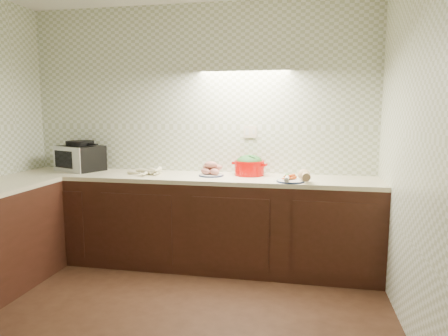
% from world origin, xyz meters
% --- Properties ---
extents(room, '(3.60, 3.60, 2.60)m').
position_xyz_m(room, '(0.00, 0.00, 1.63)').
color(room, black).
rests_on(room, ground).
extents(counter, '(3.60, 3.60, 0.90)m').
position_xyz_m(counter, '(-0.68, 0.68, 0.45)').
color(counter, black).
rests_on(counter, ground).
extents(toaster_oven, '(0.54, 0.49, 0.32)m').
position_xyz_m(toaster_oven, '(-1.24, 1.61, 1.05)').
color(toaster_oven, black).
rests_on(toaster_oven, counter).
extents(parsnip_pile, '(0.35, 0.34, 0.07)m').
position_xyz_m(parsnip_pile, '(-0.45, 1.47, 0.93)').
color(parsnip_pile, beige).
rests_on(parsnip_pile, counter).
extents(sweet_potato_plate, '(0.25, 0.24, 0.14)m').
position_xyz_m(sweet_potato_plate, '(0.20, 1.53, 0.95)').
color(sweet_potato_plate, '#141F40').
rests_on(sweet_potato_plate, counter).
extents(onion_bowl, '(0.14, 0.14, 0.10)m').
position_xyz_m(onion_bowl, '(0.19, 1.64, 0.94)').
color(onion_bowl, black).
rests_on(onion_bowl, counter).
extents(dutch_oven, '(0.36, 0.36, 0.20)m').
position_xyz_m(dutch_oven, '(0.56, 1.63, 1.00)').
color(dutch_oven, '#CB0804').
rests_on(dutch_oven, counter).
extents(veg_plate, '(0.31, 0.26, 0.12)m').
position_xyz_m(veg_plate, '(1.03, 1.33, 0.94)').
color(veg_plate, '#141F40').
rests_on(veg_plate, counter).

